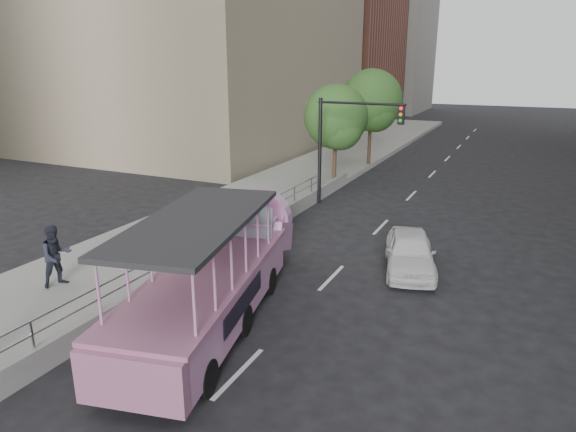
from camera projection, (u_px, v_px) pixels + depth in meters
name	position (u px, v px, depth m)	size (l,w,h in m)	color
ground	(245.00, 325.00, 13.90)	(160.00, 160.00, 0.00)	black
sidewalk	(245.00, 206.00, 24.86)	(5.50, 80.00, 0.30)	gray
kerb_wall	(192.00, 265.00, 16.77)	(0.24, 30.00, 0.36)	#969792
guardrail	(191.00, 246.00, 16.58)	(0.07, 22.00, 0.71)	silver
duck_boat	(219.00, 273.00, 14.31)	(4.28, 9.87, 3.19)	black
car	(410.00, 252.00, 17.36)	(1.60, 3.96, 1.35)	white
pedestrian_mid	(56.00, 256.00, 15.42)	(0.92, 0.72, 1.90)	#222633
parking_sign	(214.00, 220.00, 17.16)	(0.18, 0.62, 2.84)	black
traffic_signal	(343.00, 135.00, 24.40)	(4.20, 0.32, 5.20)	black
street_tree_near	(337.00, 120.00, 27.92)	(3.52, 3.52, 5.72)	#3D281B
street_tree_far	(372.00, 103.00, 32.89)	(3.97, 3.97, 6.45)	#3D281B
midrise_brick	(315.00, 6.00, 59.04)	(18.00, 16.00, 26.00)	brown
midrise_stone_b	(371.00, 38.00, 72.92)	(16.00, 14.00, 20.00)	slate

